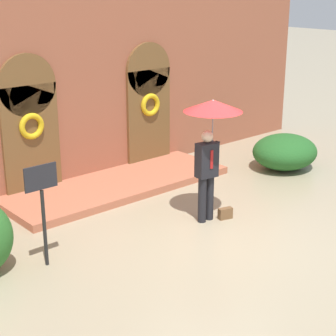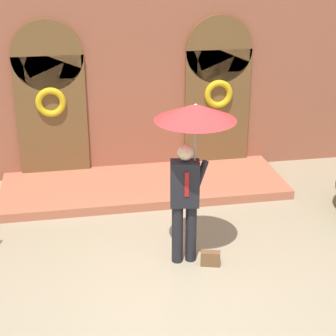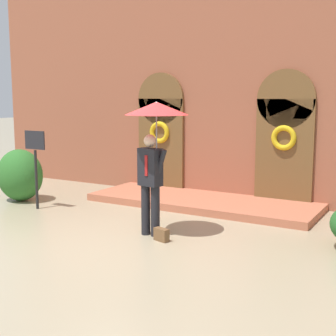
{
  "view_description": "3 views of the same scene",
  "coord_description": "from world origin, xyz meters",
  "views": [
    {
      "loc": [
        -6.91,
        -6.56,
        4.44
      ],
      "look_at": [
        -0.15,
        1.19,
        0.98
      ],
      "focal_mm": 60.0,
      "sensor_mm": 36.0,
      "label": 1
    },
    {
      "loc": [
        -1.28,
        -6.4,
        4.4
      ],
      "look_at": [
        0.16,
        1.42,
        1.09
      ],
      "focal_mm": 60.0,
      "sensor_mm": 36.0,
      "label": 2
    },
    {
      "loc": [
        4.54,
        -6.32,
        2.44
      ],
      "look_at": [
        -0.04,
        1.58,
        1.05
      ],
      "focal_mm": 50.0,
      "sensor_mm": 36.0,
      "label": 3
    }
  ],
  "objects": [
    {
      "name": "ground_plane",
      "position": [
        0.0,
        0.0,
        0.0
      ],
      "size": [
        80.0,
        80.0,
        0.0
      ],
      "primitive_type": "plane",
      "color": "tan"
    },
    {
      "name": "shrub_left",
      "position": [
        -3.95,
        1.35,
        0.61
      ],
      "size": [
        1.14,
        0.96,
        1.23
      ],
      "primitive_type": "ellipsoid",
      "color": "#2D6B28",
      "rests_on": "ground"
    },
    {
      "name": "building_facade",
      "position": [
        -0.0,
        4.15,
        2.68
      ],
      "size": [
        14.0,
        2.3,
        5.6
      ],
      "color": "#9E563D",
      "rests_on": "ground"
    },
    {
      "name": "person_with_umbrella",
      "position": [
        0.32,
        0.51,
        1.91
      ],
      "size": [
        1.1,
        1.1,
        2.36
      ],
      "color": "black",
      "rests_on": "ground"
    },
    {
      "name": "handbag",
      "position": [
        0.57,
        0.31,
        0.11
      ],
      "size": [
        0.3,
        0.19,
        0.22
      ],
      "primitive_type": "cube",
      "rotation": [
        0.0,
        0.0,
        -0.28
      ],
      "color": "brown",
      "rests_on": "ground"
    },
    {
      "name": "sign_post",
      "position": [
        -3.0,
        0.94,
        1.16
      ],
      "size": [
        0.56,
        0.06,
        1.72
      ],
      "color": "black",
      "rests_on": "ground"
    }
  ]
}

